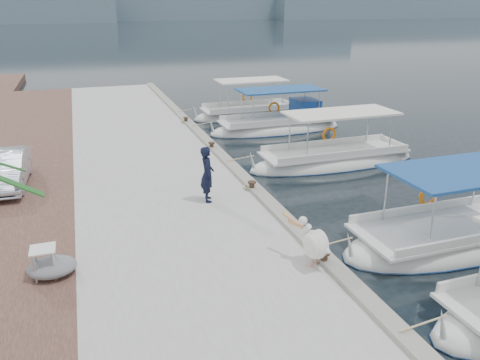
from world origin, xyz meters
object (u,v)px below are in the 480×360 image
(pelican, at_px, (314,243))
(parked_car, at_px, (6,170))
(fishing_caique_e, at_px, (248,115))
(fisherman, at_px, (207,174))
(fishing_caique_b, at_px, (444,241))
(fishing_caique_d, at_px, (278,127))
(fishing_caique_c, at_px, (334,161))

(pelican, bearing_deg, parked_car, 133.04)
(fishing_caique_e, bearing_deg, fisherman, -115.14)
(fishing_caique_b, distance_m, fishing_caique_d, 13.29)
(fishing_caique_b, height_order, fishing_caique_d, same)
(fishing_caique_b, xyz_separation_m, parked_car, (-11.91, 7.55, 0.98))
(fishing_caique_e, distance_m, fisherman, 14.05)
(fishing_caique_b, distance_m, fisherman, 7.18)
(fishing_caique_c, bearing_deg, parked_car, 178.94)
(fishing_caique_d, height_order, fisherman, fisherman)
(fishing_caique_b, relative_size, parked_car, 1.75)
(fisherman, bearing_deg, pelican, -155.55)
(fishing_caique_d, distance_m, fishing_caique_e, 3.54)
(fishing_caique_c, bearing_deg, pelican, -122.76)
(fishing_caique_d, bearing_deg, fisherman, -124.82)
(fisherman, bearing_deg, fishing_caique_b, -117.47)
(fishing_caique_c, relative_size, parked_car, 2.10)
(fisherman, bearing_deg, fishing_caique_e, -17.02)
(fishing_caique_e, distance_m, parked_car, 15.25)
(pelican, bearing_deg, fishing_caique_d, 69.96)
(fishing_caique_b, height_order, fishing_caique_c, same)
(fishing_caique_c, distance_m, fisherman, 7.25)
(fishing_caique_b, bearing_deg, pelican, -173.64)
(pelican, relative_size, parked_car, 0.40)
(fishing_caique_e, bearing_deg, fishing_caique_b, -90.66)
(fishing_caique_d, relative_size, pelican, 5.11)
(pelican, xyz_separation_m, parked_car, (-7.51, 8.04, 0.01))
(pelican, height_order, parked_car, parked_car)
(fishing_caique_b, xyz_separation_m, fishing_caique_c, (0.63, 7.32, -0.00))
(fishing_caique_d, bearing_deg, fishing_caique_c, -89.94)
(fishing_caique_e, relative_size, parked_car, 1.86)
(fishing_caique_d, relative_size, fisherman, 4.16)
(fishing_caique_d, xyz_separation_m, pelican, (-5.02, -13.76, 0.90))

